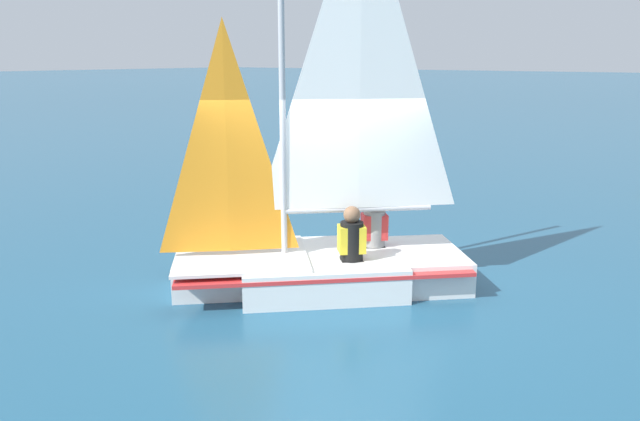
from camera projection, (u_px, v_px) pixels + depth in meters
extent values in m
plane|color=#235675|center=(320.00, 285.00, 8.47)|extent=(260.00, 260.00, 0.00)
cube|color=white|center=(320.00, 270.00, 8.42)|extent=(2.68, 2.67, 0.45)
cube|color=white|center=(209.00, 274.00, 8.23)|extent=(1.27, 1.27, 0.45)
cube|color=white|center=(427.00, 265.00, 8.60)|extent=(1.62, 1.64, 0.45)
cube|color=red|center=(320.00, 260.00, 8.38)|extent=(3.87, 3.82, 0.05)
cube|color=silver|center=(241.00, 255.00, 8.23)|extent=(2.31, 2.31, 0.04)
cylinder|color=#B7B7BC|center=(282.00, 71.00, 7.73)|extent=(0.08, 0.08, 4.80)
cylinder|color=#B7B7BC|center=(358.00, 209.00, 8.28)|extent=(1.47, 1.42, 0.07)
pyramid|color=white|center=(361.00, 50.00, 7.79)|extent=(1.39, 1.34, 4.05)
pyramid|color=orange|center=(226.00, 139.00, 7.84)|extent=(0.96, 0.93, 2.94)
cube|color=black|center=(461.00, 268.00, 8.68)|extent=(0.08, 0.08, 0.31)
cube|color=black|center=(351.00, 275.00, 8.18)|extent=(0.37, 0.37, 0.45)
cylinder|color=black|center=(352.00, 241.00, 8.07)|extent=(0.42, 0.42, 0.50)
cube|color=yellow|center=(352.00, 239.00, 8.06)|extent=(0.43, 0.42, 0.35)
sphere|color=brown|center=(352.00, 215.00, 7.98)|extent=(0.22, 0.22, 0.22)
cube|color=black|center=(374.00, 261.00, 8.77)|extent=(0.37, 0.37, 0.45)
cylinder|color=gray|center=(374.00, 228.00, 8.66)|extent=(0.42, 0.42, 0.50)
cube|color=red|center=(374.00, 226.00, 8.65)|extent=(0.43, 0.42, 0.35)
sphere|color=#A87A56|center=(375.00, 204.00, 8.58)|extent=(0.22, 0.22, 0.22)
cylinder|color=black|center=(375.00, 198.00, 8.56)|extent=(0.30, 0.30, 0.06)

